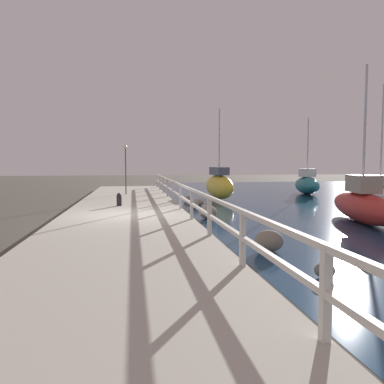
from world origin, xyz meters
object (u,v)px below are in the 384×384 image
sailboat_red (362,204)px  sailboat_yellow (219,185)px  mooring_bollard (119,199)px  sailboat_white (380,192)px  sailboat_teal (307,184)px  dock_lamp (126,161)px

sailboat_red → sailboat_yellow: sailboat_red is taller
mooring_bollard → sailboat_yellow: bearing=45.4°
sailboat_white → sailboat_yellow: size_ratio=1.17×
sailboat_red → sailboat_teal: sailboat_red is taller
sailboat_white → mooring_bollard: bearing=-161.9°
mooring_bollard → sailboat_red: 9.93m
sailboat_white → sailboat_yellow: (-8.16, 4.09, 0.21)m
dock_lamp → sailboat_white: bearing=-18.1°
sailboat_yellow → sailboat_red: bearing=-78.4°
sailboat_red → sailboat_yellow: size_ratio=1.04×
dock_lamp → sailboat_red: bearing=-50.1°
sailboat_white → sailboat_teal: bearing=108.4°
mooring_bollard → sailboat_yellow: 8.46m
dock_lamp → sailboat_red: sailboat_red is taller
sailboat_teal → sailboat_yellow: bearing=-144.4°
mooring_bollard → sailboat_yellow: size_ratio=0.10×
sailboat_red → sailboat_white: size_ratio=0.89×
dock_lamp → mooring_bollard: bearing=-91.7°
sailboat_red → sailboat_teal: 13.47m
dock_lamp → sailboat_yellow: size_ratio=0.54×
mooring_bollard → sailboat_teal: sailboat_teal is taller
sailboat_red → sailboat_white: sailboat_white is taller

